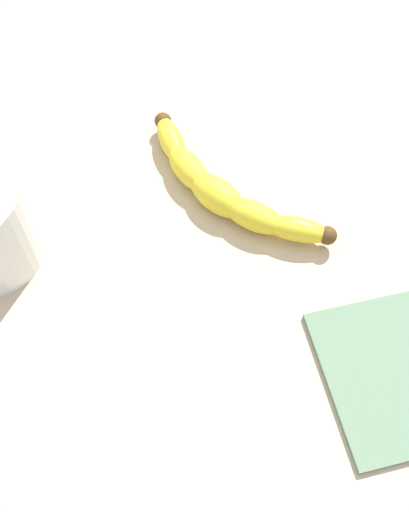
# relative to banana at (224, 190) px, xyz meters

# --- Properties ---
(wooden_tabletop) EXTENTS (1.20, 1.20, 0.03)m
(wooden_tabletop) POSITION_rel_banana_xyz_m (-0.05, -0.14, -0.03)
(wooden_tabletop) COLOR #CCB394
(wooden_tabletop) RESTS_ON ground
(banana) EXTENTS (0.21, 0.12, 0.03)m
(banana) POSITION_rel_banana_xyz_m (0.00, 0.00, 0.00)
(banana) COLOR yellow
(banana) RESTS_ON wooden_tabletop
(folded_napkin) EXTENTS (0.18, 0.18, 0.01)m
(folded_napkin) POSITION_rel_banana_xyz_m (0.19, -0.14, -0.01)
(folded_napkin) COLOR slate
(folded_napkin) RESTS_ON wooden_tabletop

